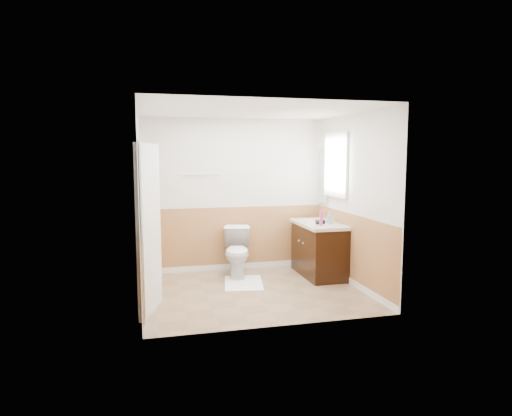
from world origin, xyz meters
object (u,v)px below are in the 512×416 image
object	(u,v)px
toilet	(237,252)
lotion_bottle	(321,218)
bath_mat	(244,283)
vanity_cabinet	(319,251)
soap_dispenser	(330,217)

from	to	relation	value
toilet	lotion_bottle	size ratio (longest dim) A/B	3.50
toilet	bath_mat	distance (m)	0.58
bath_mat	lotion_bottle	bearing A→B (deg)	-5.79
vanity_cabinet	toilet	bearing A→B (deg)	168.45
toilet	soap_dispenser	bearing A→B (deg)	-5.68
toilet	lotion_bottle	world-z (taller)	lotion_bottle
soap_dispenser	vanity_cabinet	bearing A→B (deg)	132.47
bath_mat	soap_dispenser	xyz separation A→B (m)	(1.39, 0.05, 0.94)
bath_mat	toilet	bearing A→B (deg)	90.00
vanity_cabinet	bath_mat	bearing A→B (deg)	-171.66
bath_mat	lotion_bottle	size ratio (longest dim) A/B	3.64
vanity_cabinet	soap_dispenser	xyz separation A→B (m)	(0.12, -0.13, 0.55)
bath_mat	lotion_bottle	world-z (taller)	lotion_bottle
soap_dispenser	toilet	bearing A→B (deg)	164.29
bath_mat	lotion_bottle	distance (m)	1.51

